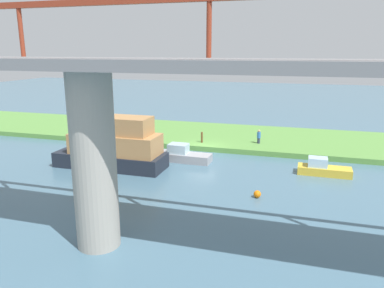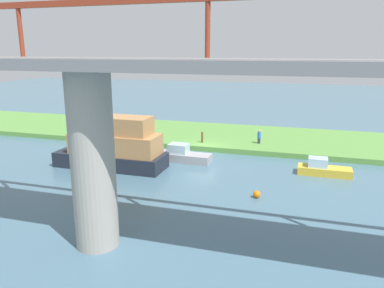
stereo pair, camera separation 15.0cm
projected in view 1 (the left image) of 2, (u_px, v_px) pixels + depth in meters
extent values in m
plane|color=#476B7F|center=(203.00, 152.00, 36.34)|extent=(160.00, 160.00, 0.00)
cube|color=#5B9342|center=(217.00, 136.00, 41.85)|extent=(80.00, 12.00, 0.50)
cylinder|color=#9E998E|center=(94.00, 162.00, 17.99)|extent=(2.14, 2.14, 8.76)
cube|color=slate|center=(87.00, 64.00, 16.86)|extent=(71.76, 4.00, 0.50)
cube|color=maroon|center=(106.00, 2.00, 18.01)|extent=(71.76, 0.30, 0.30)
cylinder|color=maroon|center=(209.00, 28.00, 16.90)|extent=(0.24, 0.24, 2.60)
cylinder|color=maroon|center=(21.00, 31.00, 19.77)|extent=(0.24, 0.24, 2.60)
cylinder|color=#2D334C|center=(259.00, 141.00, 37.42)|extent=(0.29, 0.29, 0.55)
cylinder|color=blue|center=(259.00, 135.00, 37.28)|extent=(0.50, 0.50, 0.60)
sphere|color=tan|center=(259.00, 131.00, 37.18)|extent=(0.24, 0.24, 0.24)
cylinder|color=brown|center=(202.00, 137.00, 37.70)|extent=(0.20, 0.20, 1.07)
cube|color=#1E232D|center=(111.00, 160.00, 31.47)|extent=(9.33, 3.12, 1.24)
cube|color=#B27F4C|center=(115.00, 143.00, 30.97)|extent=(7.47, 2.80, 1.66)
cube|color=#B27F4C|center=(122.00, 126.00, 30.39)|extent=(4.67, 2.37, 1.45)
cylinder|color=black|center=(89.00, 121.00, 31.20)|extent=(0.52, 0.52, 1.87)
cube|color=#D84C2D|center=(84.00, 145.00, 31.90)|extent=(1.66, 1.87, 0.93)
cube|color=#99999E|center=(185.00, 157.00, 33.13)|extent=(4.66, 1.77, 0.72)
cube|color=silver|center=(178.00, 148.00, 33.12)|extent=(1.70, 1.36, 0.82)
cube|color=gold|center=(324.00, 171.00, 29.59)|extent=(4.09, 1.49, 0.63)
cube|color=silver|center=(318.00, 162.00, 29.58)|extent=(1.48, 1.17, 0.72)
sphere|color=orange|center=(257.00, 194.00, 25.00)|extent=(0.50, 0.50, 0.50)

